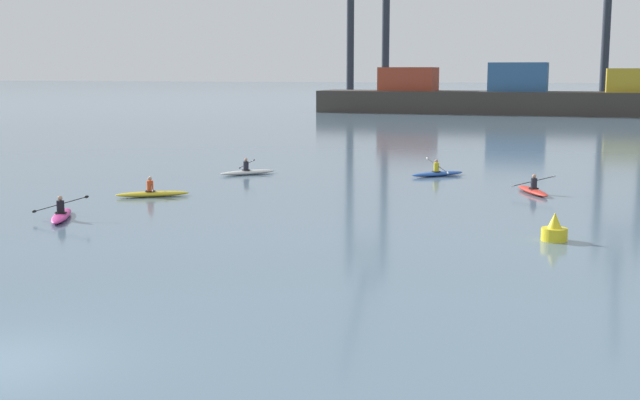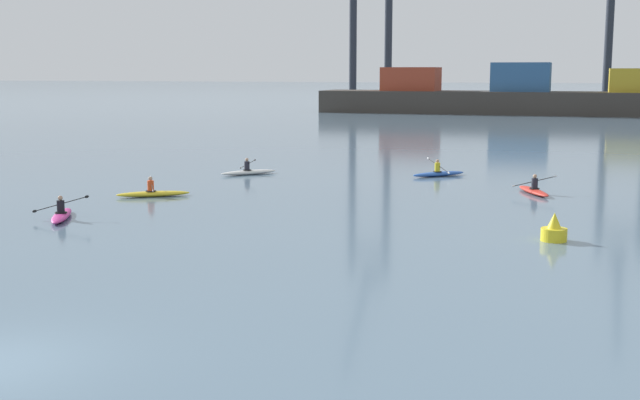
# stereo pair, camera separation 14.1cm
# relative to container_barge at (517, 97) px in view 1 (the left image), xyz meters

# --- Properties ---
(container_barge) EXTENTS (54.87, 8.31, 6.93)m
(container_barge) POSITION_rel_container_barge_xyz_m (0.00, 0.00, 0.00)
(container_barge) COLOR #38332D
(container_barge) RESTS_ON ground
(gantry_crane_west_mid) EXTENTS (7.19, 19.05, 33.50)m
(gantry_crane_west_mid) POSITION_rel_container_barge_xyz_m (14.37, 14.95, 13.55)
(gantry_crane_west_mid) COLOR #232833
(gantry_crane_west_mid) RESTS_ON ground
(channel_buoy) EXTENTS (0.90, 0.90, 1.00)m
(channel_buoy) POSITION_rel_container_barge_xyz_m (7.61, -86.39, -1.97)
(channel_buoy) COLOR yellow
(channel_buoy) RESTS_ON ground
(kayak_red) EXTENTS (2.06, 3.33, 0.95)m
(kayak_red) POSITION_rel_container_barge_xyz_m (6.28, -75.15, -2.16)
(kayak_red) COLOR red
(kayak_red) RESTS_ON ground
(kayak_magenta) EXTENTS (2.05, 3.31, 0.95)m
(kayak_magenta) POSITION_rel_container_barge_xyz_m (-11.27, -87.88, -2.16)
(kayak_magenta) COLOR #C13384
(kayak_magenta) RESTS_ON ground
(kayak_yellow) EXTENTS (3.20, 2.30, 0.95)m
(kayak_yellow) POSITION_rel_container_barge_xyz_m (-10.71, -81.52, -2.16)
(kayak_yellow) COLOR yellow
(kayak_yellow) RESTS_ON ground
(kayak_blue) EXTENTS (2.84, 2.81, 0.99)m
(kayak_blue) POSITION_rel_container_barge_xyz_m (0.80, -69.91, -2.16)
(kayak_blue) COLOR #2856B2
(kayak_blue) RESTS_ON ground
(kayak_white) EXTENTS (2.77, 2.89, 1.02)m
(kayak_white) POSITION_rel_container_barge_xyz_m (-9.63, -72.47, -2.16)
(kayak_white) COLOR silver
(kayak_white) RESTS_ON ground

